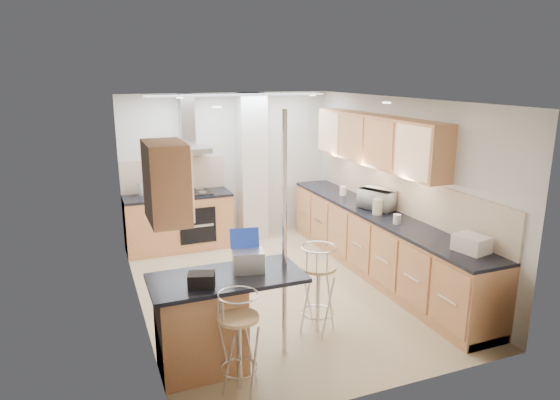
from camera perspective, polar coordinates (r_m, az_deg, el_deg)
name	(u,v)px	position (r m, az deg, el deg)	size (l,w,h in m)	color
ground	(280,289)	(6.81, 0.01, -10.13)	(4.80, 4.80, 0.00)	#C6B184
room_shell	(292,170)	(6.79, 1.39, 3.48)	(3.64, 4.84, 2.51)	silver
right_counter	(377,243)	(7.29, 11.08, -4.83)	(0.63, 4.40, 0.92)	#BE7B4C
back_counter	(179,222)	(8.32, -11.50, -2.43)	(1.70, 0.63, 0.92)	#BE7B4C
peninsula	(228,320)	(5.05, -5.97, -13.50)	(1.47, 0.72, 0.94)	#BE7B4C
microwave	(379,199)	(7.29, 11.22, 0.12)	(0.52, 0.35, 0.29)	silver
laptop	(248,261)	(4.91, -3.67, -6.96)	(0.30, 0.23, 0.21)	#A3A7AB
bag	(202,280)	(4.63, -8.96, -9.01)	(0.24, 0.17, 0.13)	black
bar_stool_near	(239,342)	(4.67, -4.72, -15.86)	(0.39, 0.39, 0.96)	#DEBB77
bar_stool_end	(318,289)	(5.60, 4.35, -10.11)	(0.42, 0.42, 1.02)	#DEBB77
jar_a	(367,199)	(7.46, 9.95, 0.09)	(0.12, 0.12, 0.18)	white
jar_b	(343,191)	(8.02, 7.22, 1.05)	(0.11, 0.11, 0.14)	white
jar_c	(378,207)	(7.01, 11.08, -0.74)	(0.14, 0.14, 0.22)	#B6B291
jar_d	(397,219)	(6.64, 13.23, -2.13)	(0.10, 0.10, 0.13)	silver
bread_bin	(472,244)	(5.86, 21.04, -4.67)	(0.27, 0.35, 0.18)	white
kettle	(143,189)	(8.14, -15.40, 1.18)	(0.16, 0.16, 0.24)	#A9ABAE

